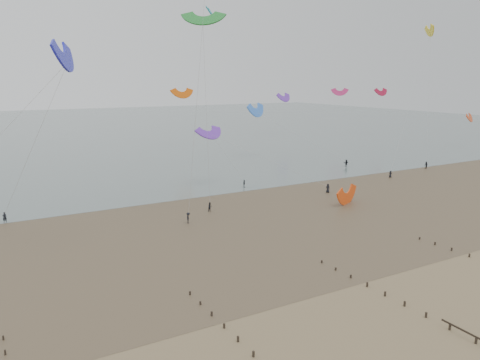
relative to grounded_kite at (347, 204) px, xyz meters
name	(u,v)px	position (x,y,z in m)	size (l,w,h in m)	color
ground	(367,311)	(-26.43, -32.17, 0.00)	(500.00, 500.00, 0.00)	brown
sea_and_shore	(191,225)	(-30.51, 2.24, 0.01)	(500.00, 665.00, 0.03)	#475654
kitesurfers	(307,182)	(2.40, 15.32, 0.89)	(98.56, 26.25, 1.87)	black
grounded_kite	(347,204)	(0.00, 0.00, 0.00)	(6.71, 3.52, 5.11)	#E9450E
kites_airborne	(19,80)	(-48.86, 56.26, 22.35)	(236.55, 114.52, 39.85)	red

